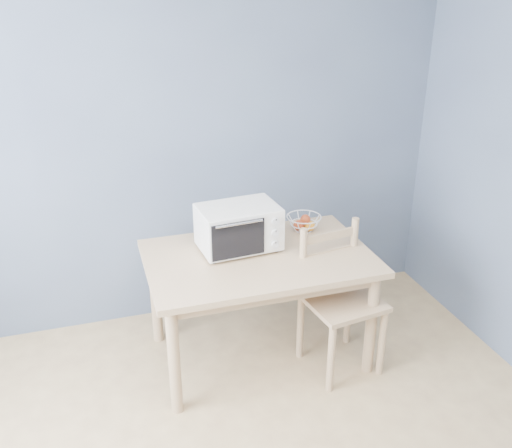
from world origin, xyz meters
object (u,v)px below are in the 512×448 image
object	(u,v)px
fruit_basket	(304,223)
dining_chair	(339,301)
dining_table	(259,270)
toaster_oven	(236,227)

from	to	relation	value
fruit_basket	dining_chair	xyz separation A→B (m)	(0.06, -0.48, -0.35)
dining_table	toaster_oven	bearing A→B (deg)	132.33
fruit_basket	dining_chair	distance (m)	0.59
dining_table	dining_chair	size ratio (longest dim) A/B	1.49
fruit_basket	dining_chair	world-z (taller)	dining_chair
dining_table	dining_chair	xyz separation A→B (m)	(0.46, -0.22, -0.18)
toaster_oven	fruit_basket	distance (m)	0.54
toaster_oven	fruit_basket	world-z (taller)	toaster_oven
toaster_oven	dining_chair	size ratio (longest dim) A/B	0.55
fruit_basket	dining_chair	size ratio (longest dim) A/B	0.26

